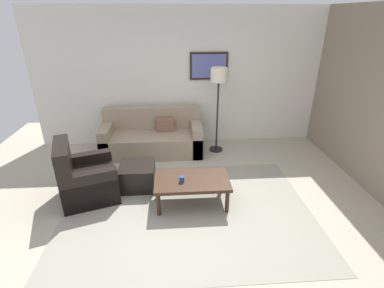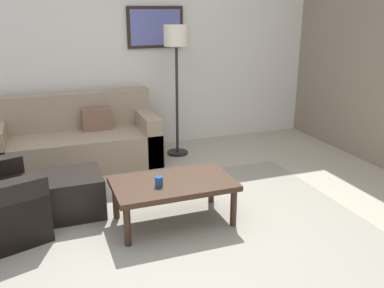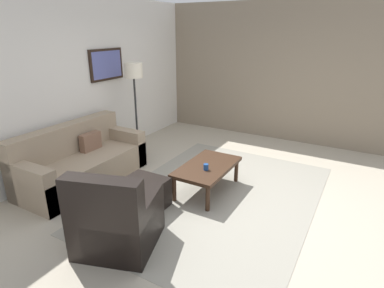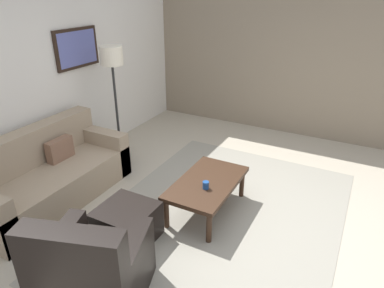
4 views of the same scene
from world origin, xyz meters
name	(u,v)px [view 4 (image 4 of 4)]	position (x,y,z in m)	size (l,w,h in m)	color
ground_plane	(219,219)	(0.00, 0.00, 0.00)	(8.00, 8.00, 0.00)	#B2A893
rear_partition	(42,75)	(0.00, 2.60, 1.40)	(6.00, 0.12, 2.80)	silver
stone_feature_panel	(293,54)	(3.00, 0.00, 1.40)	(0.12, 5.20, 2.80)	gray
area_rug	(219,218)	(0.00, 0.00, 0.00)	(3.58, 2.61, 0.01)	gray
couch_main	(47,177)	(-0.60, 2.11, 0.30)	(1.99, 0.88, 0.88)	gray
armchair_leather	(92,277)	(-1.56, 0.46, 0.31)	(1.01, 1.01, 0.95)	black
ottoman	(127,224)	(-0.78, 0.72, 0.20)	(0.56, 0.56, 0.40)	black
coffee_table	(207,185)	(0.08, 0.20, 0.36)	(1.10, 0.64, 0.41)	#382316
cup	(206,185)	(-0.07, 0.15, 0.45)	(0.07, 0.07, 0.09)	#1E478C
lamp_standing	(112,68)	(0.72, 2.01, 1.41)	(0.32, 0.32, 1.71)	black
framed_artwork	(77,48)	(0.60, 2.51, 1.66)	(0.77, 0.04, 0.55)	black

